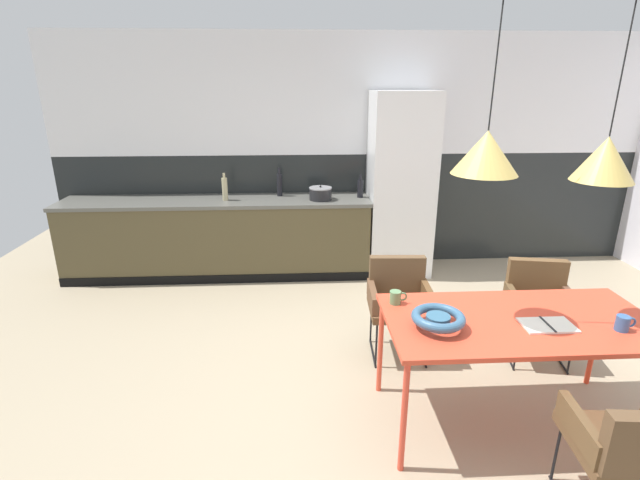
# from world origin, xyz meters

# --- Properties ---
(ground_plane) EXTENTS (9.08, 9.08, 0.00)m
(ground_plane) POSITION_xyz_m (0.00, 0.00, 0.00)
(ground_plane) COLOR tan
(back_wall_splashback_dark) EXTENTS (6.98, 0.12, 1.34)m
(back_wall_splashback_dark) POSITION_xyz_m (0.00, 2.79, 0.67)
(back_wall_splashback_dark) COLOR black
(back_wall_splashback_dark) RESTS_ON ground
(back_wall_panel_upper) EXTENTS (6.98, 0.12, 1.34)m
(back_wall_panel_upper) POSITION_xyz_m (0.00, 2.79, 2.01)
(back_wall_panel_upper) COLOR white
(back_wall_panel_upper) RESTS_ON back_wall_splashback_dark
(kitchen_counter) EXTENTS (3.45, 0.63, 0.89)m
(kitchen_counter) POSITION_xyz_m (-1.63, 2.43, 0.45)
(kitchen_counter) COLOR #4D432A
(kitchen_counter) RESTS_ON ground
(refrigerator_column) EXTENTS (0.70, 0.60, 2.06)m
(refrigerator_column) POSITION_xyz_m (0.45, 2.43, 1.03)
(refrigerator_column) COLOR silver
(refrigerator_column) RESTS_ON ground
(dining_table) EXTENTS (1.65, 0.82, 0.76)m
(dining_table) POSITION_xyz_m (0.63, -0.23, 0.71)
(dining_table) COLOR #E0452B
(dining_table) RESTS_ON ground
(armchair_near_window) EXTENTS (0.56, 0.55, 0.79)m
(armchair_near_window) POSITION_xyz_m (1.19, 0.56, 0.50)
(armchair_near_window) COLOR brown
(armchair_near_window) RESTS_ON ground
(armchair_head_of_table) EXTENTS (0.53, 0.51, 0.77)m
(armchair_head_of_table) POSITION_xyz_m (0.86, -1.00, 0.50)
(armchair_head_of_table) COLOR brown
(armchair_head_of_table) RESTS_ON ground
(armchair_far_side) EXTENTS (0.51, 0.49, 0.79)m
(armchair_far_side) POSITION_xyz_m (0.09, 0.68, 0.51)
(armchair_far_side) COLOR brown
(armchair_far_side) RESTS_ON ground
(fruit_bowl) EXTENTS (0.32, 0.32, 0.10)m
(fruit_bowl) POSITION_xyz_m (0.09, -0.30, 0.82)
(fruit_bowl) COLOR #33607F
(fruit_bowl) RESTS_ON dining_table
(open_book) EXTENTS (0.30, 0.19, 0.02)m
(open_book) POSITION_xyz_m (0.75, -0.32, 0.77)
(open_book) COLOR white
(open_book) RESTS_ON dining_table
(mug_glass_clear) EXTENTS (0.12, 0.08, 0.09)m
(mug_glass_clear) POSITION_xyz_m (1.16, -0.39, 0.81)
(mug_glass_clear) COLOR #335B93
(mug_glass_clear) RESTS_ON dining_table
(mug_dark_espresso) EXTENTS (0.12, 0.07, 0.09)m
(mug_dark_espresso) POSITION_xyz_m (-0.09, 0.03, 0.80)
(mug_dark_espresso) COLOR #5B8456
(mug_dark_espresso) RESTS_ON dining_table
(cooking_pot) EXTENTS (0.25, 0.25, 0.16)m
(cooking_pot) POSITION_xyz_m (-0.46, 2.36, 0.96)
(cooking_pot) COLOR black
(cooking_pot) RESTS_ON kitchen_counter
(bottle_wine_green) EXTENTS (0.06, 0.06, 0.33)m
(bottle_wine_green) POSITION_xyz_m (-0.92, 2.57, 1.03)
(bottle_wine_green) COLOR black
(bottle_wine_green) RESTS_ON kitchen_counter
(bottle_oil_tall) EXTENTS (0.06, 0.06, 0.30)m
(bottle_oil_tall) POSITION_xyz_m (-1.51, 2.39, 1.02)
(bottle_oil_tall) COLOR tan
(bottle_oil_tall) RESTS_ON kitchen_counter
(bottle_spice_small) EXTENTS (0.07, 0.07, 0.27)m
(bottle_spice_small) POSITION_xyz_m (-0.00, 2.44, 1.00)
(bottle_spice_small) COLOR black
(bottle_spice_small) RESTS_ON kitchen_counter
(pendant_lamp_over_table_near) EXTENTS (0.36, 0.36, 0.97)m
(pendant_lamp_over_table_near) POSITION_xyz_m (0.30, -0.21, 1.78)
(pendant_lamp_over_table_near) COLOR black
(pendant_lamp_over_table_far) EXTENTS (0.33, 0.33, 1.01)m
(pendant_lamp_over_table_far) POSITION_xyz_m (0.96, -0.23, 1.74)
(pendant_lamp_over_table_far) COLOR black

